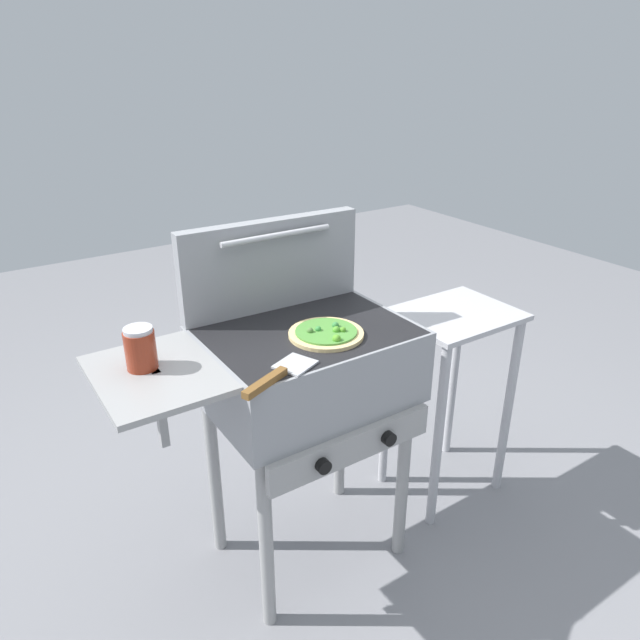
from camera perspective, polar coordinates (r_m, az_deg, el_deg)
ground_plane at (r=2.34m, az=-1.10°, el=-21.28°), size 8.00×8.00×0.00m
grill at (r=1.87m, az=-1.57°, el=-5.08°), size 0.96×0.53×0.90m
grill_lid_open at (r=1.93m, az=-4.78°, el=5.43°), size 0.63×0.09×0.30m
pizza_veggie at (r=1.77m, az=0.63°, el=-1.29°), size 0.23×0.23×0.03m
sauce_jar at (r=1.64m, az=-17.11°, el=-2.66°), size 0.08×0.08×0.12m
spatula at (r=1.55m, az=-4.11°, el=-5.36°), size 0.26×0.15×0.02m
prep_table at (r=2.34m, az=12.61°, el=-4.51°), size 0.44×0.36×0.80m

